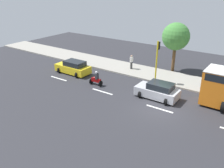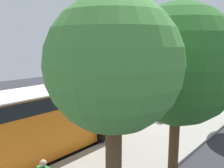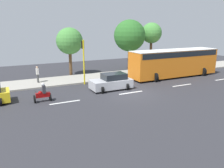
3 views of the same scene
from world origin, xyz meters
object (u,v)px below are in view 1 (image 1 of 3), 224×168
car_yellow_cab (73,67)px  pedestrian_near_signal (131,61)px  car_silver (158,91)px  street_tree_north (176,37)px  motorcycle (96,79)px  traffic_light_corner (157,56)px

car_yellow_cab → pedestrian_near_signal: bearing=-44.9°
car_silver → street_tree_north: bearing=12.4°
car_yellow_cab → motorcycle: size_ratio=2.72×
traffic_light_corner → car_yellow_cab: bearing=106.3°
car_silver → street_tree_north: 8.63m
car_silver → traffic_light_corner: bearing=28.6°
motorcycle → traffic_light_corner: bearing=-50.8°
motorcycle → pedestrian_near_signal: (6.11, -0.53, 0.42)m
street_tree_north → car_silver: bearing=-167.6°
car_silver → street_tree_north: street_tree_north is taller
pedestrian_near_signal → traffic_light_corner: bearing=-117.5°
motorcycle → street_tree_north: size_ratio=0.27×
car_silver → traffic_light_corner: (3.05, 1.66, 2.22)m
car_yellow_cab → car_silver: (-0.39, -10.78, -0.00)m
car_yellow_cab → street_tree_north: bearing=-50.9°
pedestrian_near_signal → street_tree_north: street_tree_north is taller
motorcycle → traffic_light_corner: (3.90, -4.78, 2.29)m
car_silver → street_tree_north: (7.76, 1.70, 3.37)m
car_yellow_cab → traffic_light_corner: (2.66, -9.11, 2.22)m
car_yellow_cab → pedestrian_near_signal: size_ratio=2.47×
car_silver → motorcycle: (-0.85, 6.45, -0.07)m
car_silver → pedestrian_near_signal: size_ratio=2.28×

